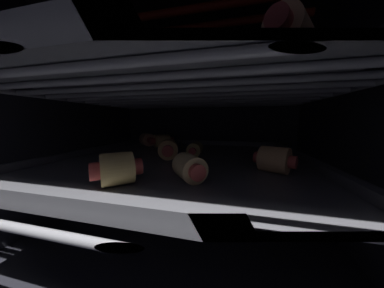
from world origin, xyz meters
TOP-DOWN VIEW (x-y plane):
  - ground_plane at (0.00, 0.00)cm, footprint 52.89×48.47cm
  - oven_wall_back at (0.00, 23.64)cm, footprint 52.89×1.20cm
  - oven_wall_left at (-25.85, 0.00)cm, footprint 1.20×46.07cm
  - oven_wall_right at (25.85, 0.00)cm, footprint 1.20×46.07cm
  - heating_element at (0.00, 0.00)cm, footprint 40.40×21.52cm
  - oven_rack_lower at (0.00, 0.00)cm, footprint 48.19×45.15cm
  - baking_tray_lower at (0.00, 0.00)cm, footprint 39.49×38.28cm
  - pig_in_blanket_lower_0 at (-2.88, -13.66)cm, footprint 4.73×4.54cm
  - pig_in_blanket_lower_1 at (-13.58, 12.78)cm, footprint 5.23×4.99cm
  - pig_in_blanket_lower_2 at (1.60, 2.39)cm, footprint 2.68×5.02cm
  - pig_in_blanket_lower_3 at (-2.37, -0.95)cm, footprint 4.04×4.68cm
  - pig_in_blanket_lower_4 at (-9.04, 11.80)cm, footprint 5.64×5.31cm
  - pig_in_blanket_lower_5 at (13.48, -5.41)cm, footprint 5.01×4.44cm
  - pig_in_blanket_lower_6 at (3.83, -10.63)cm, footprint 4.36×4.84cm
  - oven_rack_upper at (0.00, -0.00)cm, footprint 48.30×45.15cm
  - baking_tray_upper at (0.00, 0.00)cm, footprint 39.49×38.28cm
  - pig_in_blanket_upper_0 at (-10.67, -12.05)cm, footprint 4.17×6.12cm
  - pig_in_blanket_upper_1 at (7.29, 8.55)cm, footprint 5.35×3.68cm
  - pig_in_blanket_upper_2 at (-11.41, 1.80)cm, footprint 4.76×5.13cm
  - pig_in_blanket_upper_3 at (-3.67, -7.08)cm, footprint 6.19×4.71cm
  - pig_in_blanket_upper_4 at (12.41, -12.45)cm, footprint 4.54×6.07cm
  - pig_in_blanket_upper_5 at (2.98, 10.16)cm, footprint 4.40×4.74cm
  - pig_in_blanket_upper_6 at (8.38, 14.34)cm, footprint 5.08×5.90cm

SIDE VIEW (x-z plane):
  - ground_plane at x=0.00cm, z-range -1.20..0.00cm
  - oven_rack_lower at x=0.00cm, z-range 11.57..12.26cm
  - baking_tray_lower at x=0.00cm, z-range 11.84..13.50cm
  - pig_in_blanket_lower_2 at x=1.60cm, z-range 12.87..15.43cm
  - pig_in_blanket_lower_6 at x=3.83cm, z-range 12.87..15.70cm
  - pig_in_blanket_lower_4 at x=-9.04cm, z-range 12.87..16.02cm
  - pig_in_blanket_lower_5 at x=13.48cm, z-range 12.87..16.14cm
  - pig_in_blanket_lower_1 at x=-13.58cm, z-range 12.87..16.15cm
  - pig_in_blanket_lower_0 at x=-2.88cm, z-range 12.87..16.15cm
  - pig_in_blanket_lower_3 at x=-2.37cm, z-range 12.87..16.17cm
  - oven_wall_back at x=0.00cm, z-range 0.00..38.68cm
  - oven_wall_left at x=-25.85cm, z-range 0.00..38.68cm
  - oven_wall_right at x=25.85cm, z-range 0.00..38.68cm
  - oven_rack_upper at x=0.00cm, z-range 23.12..23.92cm
  - baking_tray_upper at x=0.00cm, z-range 23.23..25.77cm
  - pig_in_blanket_upper_6 at x=8.38cm, z-range 24.66..27.36cm
  - pig_in_blanket_upper_0 at x=-10.67cm, z-range 24.66..27.37cm
  - pig_in_blanket_upper_1 at x=7.29cm, z-range 24.66..27.41cm
  - pig_in_blanket_upper_4 at x=12.41cm, z-range 24.66..27.48cm
  - pig_in_blanket_upper_5 at x=2.98cm, z-range 24.66..27.81cm
  - pig_in_blanket_upper_2 at x=-11.41cm, z-range 24.66..27.91cm
  - pig_in_blanket_upper_3 at x=-3.67cm, z-range 24.66..27.99cm
  - heating_element at x=0.00cm, z-range 35.83..37.08cm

